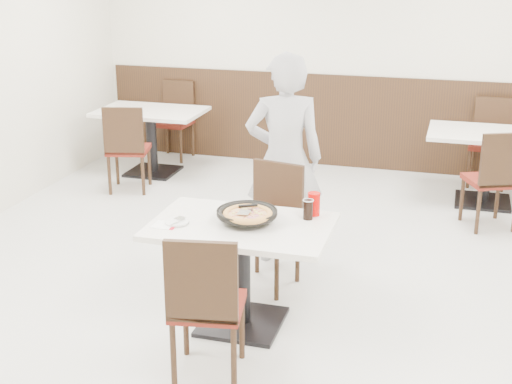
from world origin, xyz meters
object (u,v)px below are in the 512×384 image
(pizza, at_px, (248,217))
(bg_chair_right_far, at_px, (490,144))
(pizza_pan, at_px, (247,216))
(chair_near, at_px, (208,303))
(main_table, at_px, (242,275))
(bg_table_left, at_px, (152,142))
(cola_glass, at_px, (308,210))
(bg_table_right, at_px, (486,168))
(red_cup, at_px, (314,204))
(side_plate, at_px, (177,222))
(bg_chair_right_near, at_px, (491,178))
(diner_person, at_px, (284,159))
(bg_chair_left_near, at_px, (128,147))
(bg_chair_left_far, at_px, (173,121))
(chair_far, at_px, (267,229))

(pizza, height_order, bg_chair_right_far, bg_chair_right_far)
(pizza_pan, bearing_deg, chair_near, -94.14)
(main_table, distance_m, bg_table_left, 3.76)
(cola_glass, xyz_separation_m, bg_table_right, (1.24, 2.90, -0.44))
(pizza_pan, relative_size, pizza, 1.13)
(red_cup, bearing_deg, side_plate, -153.94)
(red_cup, bearing_deg, main_table, -145.38)
(bg_table_left, relative_size, bg_chair_right_near, 1.26)
(diner_person, bearing_deg, pizza_pan, 73.10)
(red_cup, height_order, bg_chair_right_far, bg_chair_right_far)
(pizza, distance_m, bg_chair_left_near, 3.28)
(red_cup, xyz_separation_m, bg_chair_left_near, (-2.47, 2.20, -0.35))
(main_table, distance_m, side_plate, 0.58)
(pizza, height_order, red_cup, red_cup)
(pizza, xyz_separation_m, side_plate, (-0.46, -0.10, -0.05))
(pizza, relative_size, bg_chair_right_far, 0.30)
(cola_glass, relative_size, bg_chair_left_far, 0.14)
(side_plate, bearing_deg, bg_chair_right_near, 50.74)
(main_table, xyz_separation_m, bg_chair_left_near, (-2.04, 2.49, 0.10))
(chair_far, relative_size, bg_chair_left_far, 1.00)
(chair_near, height_order, bg_chair_right_near, same)
(cola_glass, relative_size, bg_chair_right_far, 0.14)
(bg_chair_right_far, bearing_deg, bg_chair_left_far, 5.30)
(chair_far, xyz_separation_m, bg_chair_left_near, (-2.05, 1.86, 0.00))
(main_table, xyz_separation_m, bg_chair_right_near, (1.67, 2.43, 0.10))
(red_cup, bearing_deg, cola_glass, -103.66)
(pizza_pan, distance_m, bg_chair_left_near, 3.23)
(side_plate, height_order, bg_chair_left_far, bg_chair_left_far)
(bg_table_left, xyz_separation_m, bg_chair_left_near, (0.02, -0.64, 0.10))
(pizza_pan, distance_m, diner_person, 1.15)
(bg_chair_right_far, bearing_deg, chair_far, 67.61)
(bg_table_left, xyz_separation_m, bg_table_right, (3.71, -0.02, 0.00))
(diner_person, xyz_separation_m, bg_table_right, (1.65, 1.93, -0.49))
(red_cup, distance_m, bg_chair_right_near, 2.50)
(cola_glass, bearing_deg, pizza, -148.33)
(main_table, distance_m, bg_table_right, 3.52)
(bg_chair_right_near, bearing_deg, cola_glass, -143.81)
(pizza_pan, distance_m, cola_glass, 0.42)
(bg_chair_left_near, bearing_deg, pizza_pan, -63.40)
(main_table, distance_m, pizza_pan, 0.42)
(main_table, relative_size, side_plate, 7.58)
(side_plate, height_order, cola_glass, cola_glass)
(bg_chair_right_near, bearing_deg, bg_chair_left_far, 135.83)
(main_table, distance_m, bg_chair_left_near, 3.23)
(pizza, height_order, bg_chair_left_near, bg_chair_left_near)
(chair_far, bearing_deg, bg_chair_right_far, -106.06)
(main_table, bearing_deg, red_cup, 34.62)
(diner_person, relative_size, bg_table_right, 1.45)
(diner_person, height_order, bg_chair_left_near, diner_person)
(pizza_pan, xyz_separation_m, bg_table_right, (1.62, 3.08, -0.42))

